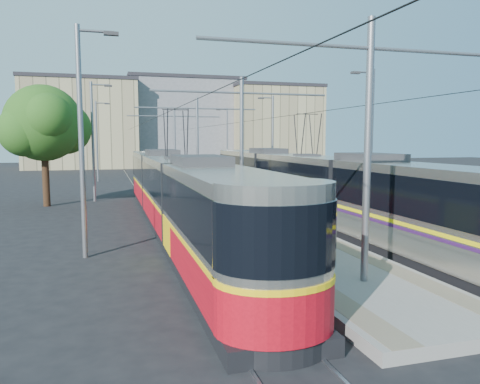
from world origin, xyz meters
name	(u,v)px	position (x,y,z in m)	size (l,w,h in m)	color
ground	(304,256)	(0.00, 0.00, 0.00)	(160.00, 160.00, 0.00)	black
platform	(206,197)	(0.00, 17.00, 0.15)	(4.00, 50.00, 0.30)	gray
tactile_strip_left	(185,195)	(-1.45, 17.00, 0.30)	(0.70, 50.00, 0.01)	gray
tactile_strip_right	(226,194)	(1.45, 17.00, 0.30)	(0.70, 50.00, 0.01)	gray
rails	(206,199)	(0.00, 17.00, 0.02)	(8.71, 70.00, 0.03)	gray
track_arrow	(228,291)	(-3.60, -3.00, 0.01)	(1.20, 5.00, 0.01)	silver
tram_left	(177,193)	(-3.60, 6.34, 1.71)	(2.43, 27.96, 5.50)	black
tram_right	(306,183)	(3.60, 7.93, 1.86)	(2.43, 30.97, 5.50)	black
catenary	(215,134)	(0.00, 14.15, 4.52)	(9.20, 70.00, 7.00)	slate
street_lamps	(195,140)	(0.00, 21.00, 4.18)	(15.18, 38.22, 8.00)	slate
shelter	(218,178)	(0.78, 16.61, 1.53)	(0.73, 1.11, 2.34)	black
tree	(49,125)	(-10.04, 16.50, 5.09)	(5.18, 4.79, 7.53)	#382314
building_left	(82,124)	(-10.00, 60.00, 6.60)	(16.32, 12.24, 13.18)	tan
building_centre	(183,123)	(6.00, 64.00, 7.09)	(18.36, 14.28, 14.16)	gray
building_right	(273,126)	(20.00, 58.00, 6.49)	(14.28, 10.20, 12.96)	tan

